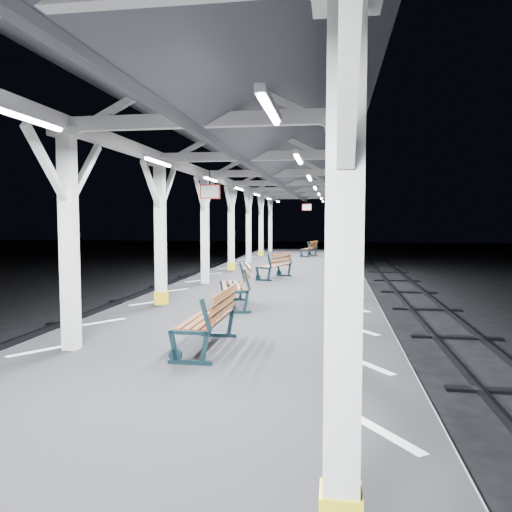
% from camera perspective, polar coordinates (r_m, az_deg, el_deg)
% --- Properties ---
extents(ground, '(120.00, 120.00, 0.00)m').
position_cam_1_polar(ground, '(9.64, -3.25, -13.83)').
color(ground, black).
rests_on(ground, ground).
extents(platform, '(6.00, 50.00, 1.00)m').
position_cam_1_polar(platform, '(9.50, -3.26, -10.96)').
color(platform, black).
rests_on(platform, ground).
extents(hazard_stripes_left, '(1.00, 48.00, 0.01)m').
position_cam_1_polar(hazard_stripes_left, '(10.18, -16.99, -7.21)').
color(hazard_stripes_left, silver).
rests_on(hazard_stripes_left, platform).
extents(hazard_stripes_right, '(1.00, 48.00, 0.01)m').
position_cam_1_polar(hazard_stripes_right, '(9.20, 11.99, -8.32)').
color(hazard_stripes_right, silver).
rests_on(hazard_stripes_right, platform).
extents(track_right, '(2.20, 60.00, 0.16)m').
position_cam_1_polar(track_right, '(9.91, 27.22, -13.32)').
color(track_right, '#2D2D33').
rests_on(track_right, ground).
extents(canopy, '(5.40, 49.00, 4.65)m').
position_cam_1_polar(canopy, '(9.30, -3.39, 13.94)').
color(canopy, silver).
rests_on(canopy, platform).
extents(bench_near, '(0.66, 1.71, 0.92)m').
position_cam_1_polar(bench_near, '(7.65, -5.07, -7.03)').
color(bench_near, black).
rests_on(bench_near, platform).
extents(bench_mid, '(1.05, 1.88, 0.96)m').
position_cam_1_polar(bench_mid, '(11.36, -2.01, -3.26)').
color(bench_mid, black).
rests_on(bench_mid, platform).
extents(bench_far, '(1.10, 1.73, 0.88)m').
position_cam_1_polar(bench_far, '(16.82, 2.39, -1.00)').
color(bench_far, black).
rests_on(bench_far, platform).
extents(bench_extra, '(0.93, 1.66, 0.85)m').
position_cam_1_polar(bench_extra, '(27.34, 6.26, 0.91)').
color(bench_extra, black).
rests_on(bench_extra, platform).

